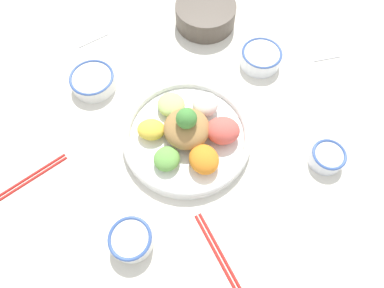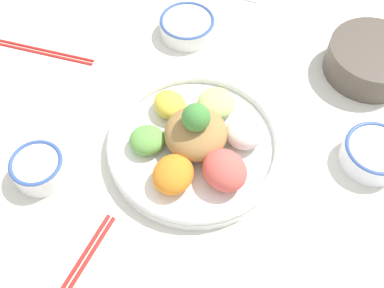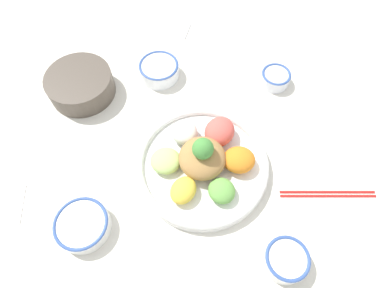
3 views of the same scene
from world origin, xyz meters
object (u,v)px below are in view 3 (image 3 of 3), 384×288
at_px(salad_platter, 203,161).
at_px(chopsticks_pair_far, 328,194).
at_px(side_serving_bowl, 80,84).
at_px(serving_spoon_main, 183,40).
at_px(serving_spoon_extra, 22,189).
at_px(rice_bowl_plain, 159,70).
at_px(sauce_bowl_red, 82,225).
at_px(rice_bowl_blue, 275,78).
at_px(sauce_bowl_dark, 286,260).

height_order(salad_platter, chopsticks_pair_far, salad_platter).
bearing_deg(side_serving_bowl, salad_platter, 112.55).
distance_m(salad_platter, chopsticks_pair_far, 0.31).
bearing_deg(serving_spoon_main, serving_spoon_extra, 158.62).
relative_size(rice_bowl_plain, serving_spoon_extra, 0.87).
bearing_deg(sauce_bowl_red, serving_spoon_extra, -61.42).
bearing_deg(side_serving_bowl, chopsticks_pair_far, 121.64).
bearing_deg(rice_bowl_blue, sauce_bowl_dark, 52.68).
distance_m(rice_bowl_blue, serving_spoon_main, 0.32).
height_order(sauce_bowl_red, chopsticks_pair_far, sauce_bowl_red).
relative_size(rice_bowl_plain, chopsticks_pair_far, 0.57).
relative_size(rice_bowl_blue, serving_spoon_extra, 0.63).
bearing_deg(serving_spoon_main, chopsticks_pair_far, -129.77).
distance_m(salad_platter, rice_bowl_plain, 0.32).
bearing_deg(side_serving_bowl, serving_spoon_main, -176.10).
bearing_deg(serving_spoon_extra, sauce_bowl_red, 55.66).
height_order(sauce_bowl_dark, serving_spoon_main, sauce_bowl_dark).
bearing_deg(serving_spoon_main, side_serving_bowl, 142.00).
bearing_deg(rice_bowl_blue, sauce_bowl_red, 8.80).
xyz_separation_m(sauce_bowl_dark, chopsticks_pair_far, (-0.19, -0.06, -0.02)).
xyz_separation_m(salad_platter, side_serving_bowl, (0.16, -0.38, 0.01)).
height_order(rice_bowl_blue, serving_spoon_extra, rice_bowl_blue).
bearing_deg(rice_bowl_plain, serving_spoon_extra, 16.29).
relative_size(side_serving_bowl, chopsticks_pair_far, 0.90).
bearing_deg(rice_bowl_blue, side_serving_bowl, -28.87).
bearing_deg(serving_spoon_main, rice_bowl_blue, -106.99).
distance_m(salad_platter, sauce_bowl_red, 0.31).
bearing_deg(rice_bowl_plain, sauce_bowl_red, 39.28).
bearing_deg(rice_bowl_blue, serving_spoon_main, -65.09).
bearing_deg(side_serving_bowl, rice_bowl_blue, 151.13).
height_order(sauce_bowl_dark, rice_bowl_plain, sauce_bowl_dark).
height_order(sauce_bowl_dark, chopsticks_pair_far, sauce_bowl_dark).
bearing_deg(sauce_bowl_dark, serving_spoon_main, -103.80).
bearing_deg(salad_platter, sauce_bowl_dark, 94.34).
bearing_deg(serving_spoon_extra, rice_bowl_plain, 133.37).
xyz_separation_m(salad_platter, chopsticks_pair_far, (-0.21, 0.22, -0.03)).
distance_m(rice_bowl_blue, rice_bowl_plain, 0.33).
xyz_separation_m(salad_platter, rice_bowl_plain, (-0.06, -0.31, -0.00)).
bearing_deg(salad_platter, serving_spoon_extra, -24.37).
distance_m(sauce_bowl_red, sauce_bowl_dark, 0.44).
bearing_deg(serving_spoon_main, rice_bowl_plain, 171.37).
bearing_deg(salad_platter, chopsticks_pair_far, 133.78).
height_order(chopsticks_pair_far, serving_spoon_extra, chopsticks_pair_far).
xyz_separation_m(rice_bowl_plain, chopsticks_pair_far, (-0.15, 0.53, -0.02)).
height_order(sauce_bowl_red, rice_bowl_blue, same).
bearing_deg(rice_bowl_plain, chopsticks_pair_far, 106.20).
bearing_deg(rice_bowl_plain, side_serving_bowl, -16.52).
bearing_deg(serving_spoon_extra, chopsticks_pair_far, 83.72).
bearing_deg(sauce_bowl_dark, serving_spoon_extra, -47.79).
xyz_separation_m(rice_bowl_plain, serving_spoon_main, (-0.13, -0.09, -0.02)).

